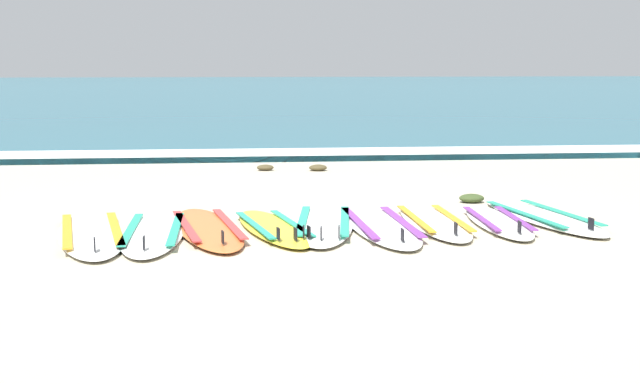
{
  "coord_description": "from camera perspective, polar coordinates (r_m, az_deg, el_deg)",
  "views": [
    {
      "loc": [
        -0.63,
        -9.16,
        1.68
      ],
      "look_at": [
        0.33,
        0.36,
        0.25
      ],
      "focal_mm": 50.53,
      "sensor_mm": 36.0,
      "label": 1
    }
  ],
  "objects": [
    {
      "name": "ground_plane",
      "position": [
        9.33,
        -1.79,
        -1.87
      ],
      "size": [
        80.0,
        80.0,
        0.0
      ],
      "primitive_type": "plane",
      "color": "#B7AD93"
    },
    {
      "name": "sea",
      "position": [
        44.53,
        -4.95,
        6.38
      ],
      "size": [
        80.0,
        60.0,
        0.1
      ],
      "primitive_type": "cube",
      "color": "#23667A",
      "rests_on": "ground"
    },
    {
      "name": "wave_foam_strip",
      "position": [
        15.17,
        -3.33,
        2.34
      ],
      "size": [
        80.0,
        1.16,
        0.11
      ],
      "primitive_type": "cube",
      "color": "white",
      "rests_on": "ground"
    },
    {
      "name": "surfboard_0",
      "position": [
        8.78,
        -14.27,
        -2.55
      ],
      "size": [
        1.04,
        2.53,
        0.18
      ],
      "color": "white",
      "rests_on": "ground"
    },
    {
      "name": "surfboard_1",
      "position": [
        8.69,
        -10.51,
        -2.54
      ],
      "size": [
        0.59,
        2.33,
        0.18
      ],
      "color": "white",
      "rests_on": "ground"
    },
    {
      "name": "surfboard_2",
      "position": [
        8.83,
        -7.12,
        -2.29
      ],
      "size": [
        0.97,
        2.41,
        0.18
      ],
      "color": "orange",
      "rests_on": "ground"
    },
    {
      "name": "surfboard_3",
      "position": [
        8.8,
        -2.97,
        -2.27
      ],
      "size": [
        0.92,
        2.13,
        0.18
      ],
      "color": "yellow",
      "rests_on": "ground"
    },
    {
      "name": "surfboard_4",
      "position": [
        8.97,
        0.24,
        -2.05
      ],
      "size": [
        0.88,
        2.38,
        0.18
      ],
      "color": "white",
      "rests_on": "ground"
    },
    {
      "name": "surfboard_5",
      "position": [
        8.93,
        3.85,
        -2.13
      ],
      "size": [
        0.7,
        2.42,
        0.18
      ],
      "color": "white",
      "rests_on": "ground"
    },
    {
      "name": "surfboard_6",
      "position": [
        9.18,
        7.23,
        -1.88
      ],
      "size": [
        0.57,
        2.15,
        0.18
      ],
      "color": "white",
      "rests_on": "ground"
    },
    {
      "name": "surfboard_7",
      "position": [
        9.28,
        11.21,
        -1.86
      ],
      "size": [
        0.55,
        1.95,
        0.18
      ],
      "color": "silver",
      "rests_on": "ground"
    },
    {
      "name": "surfboard_8",
      "position": [
        9.68,
        13.93,
        -1.52
      ],
      "size": [
        0.96,
        2.4,
        0.18
      ],
      "color": "white",
      "rests_on": "ground"
    },
    {
      "name": "seaweed_clump_near_shoreline",
      "position": [
        13.55,
        -3.49,
        1.56
      ],
      "size": [
        0.25,
        0.2,
        0.09
      ],
      "primitive_type": "ellipsoid",
      "color": "#4C4228",
      "rests_on": "ground"
    },
    {
      "name": "seaweed_clump_mid_sand",
      "position": [
        13.49,
        -0.13,
        1.55
      ],
      "size": [
        0.27,
        0.22,
        0.09
      ],
      "primitive_type": "ellipsoid",
      "color": "#4C4228",
      "rests_on": "ground"
    },
    {
      "name": "seaweed_clump_by_the_boards",
      "position": [
        10.67,
        9.58,
        -0.39
      ],
      "size": [
        0.29,
        0.24,
        0.1
      ],
      "primitive_type": "ellipsoid",
      "color": "#384723",
      "rests_on": "ground"
    }
  ]
}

